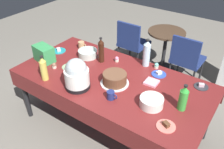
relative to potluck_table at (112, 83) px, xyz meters
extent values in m
plane|color=slate|center=(0.00, 0.00, -0.69)|extent=(9.00, 9.00, 0.00)
cube|color=maroon|center=(0.00, 0.00, 0.04)|extent=(2.20, 1.10, 0.04)
cylinder|color=black|center=(-1.02, -0.47, -0.33)|extent=(0.06, 0.06, 0.71)
cylinder|color=black|center=(-1.02, 0.47, -0.33)|extent=(0.06, 0.06, 0.71)
cylinder|color=black|center=(1.02, 0.47, -0.33)|extent=(0.06, 0.06, 0.71)
cube|color=maroon|center=(0.00, -0.55, -0.07)|extent=(2.20, 0.01, 0.18)
cube|color=maroon|center=(0.00, 0.55, -0.07)|extent=(2.20, 0.01, 0.18)
cylinder|color=silver|center=(0.08, -0.07, 0.07)|extent=(0.31, 0.31, 0.01)
cylinder|color=brown|center=(0.08, -0.07, 0.13)|extent=(0.26, 0.26, 0.11)
cylinder|color=brown|center=(0.08, -0.07, 0.19)|extent=(0.25, 0.25, 0.01)
cylinder|color=black|center=(-0.21, -0.34, 0.08)|extent=(0.27, 0.27, 0.04)
cylinder|color=white|center=(-0.21, -0.34, 0.19)|extent=(0.26, 0.26, 0.17)
sphere|color=#B2BCC1|center=(-0.21, -0.34, 0.29)|extent=(0.22, 0.22, 0.22)
cylinder|color=#B2C6BC|center=(-0.53, 0.23, 0.11)|extent=(0.25, 0.25, 0.09)
cylinder|color=silver|center=(0.57, -0.16, 0.11)|extent=(0.23, 0.23, 0.09)
cylinder|color=teal|center=(-0.95, 0.12, 0.07)|extent=(0.18, 0.18, 0.01)
cube|color=beige|center=(-0.95, 0.12, 0.09)|extent=(0.08, 0.07, 0.03)
cylinder|color=#E07266|center=(0.80, -0.34, 0.07)|extent=(0.17, 0.17, 0.01)
cube|color=brown|center=(0.80, -0.34, 0.09)|extent=(0.07, 0.06, 0.04)
cylinder|color=#2D2D33|center=(0.87, 0.41, 0.07)|extent=(0.15, 0.15, 0.01)
cube|color=beige|center=(0.87, 0.41, 0.09)|extent=(0.06, 0.06, 0.03)
cylinder|color=#8CA87F|center=(-0.55, -0.11, 0.07)|extent=(0.17, 0.17, 0.01)
cube|color=brown|center=(-0.55, -0.11, 0.09)|extent=(0.07, 0.07, 0.05)
cylinder|color=#2D4CB2|center=(0.40, 0.37, 0.07)|extent=(0.17, 0.17, 0.01)
cube|color=white|center=(0.40, 0.37, 0.09)|extent=(0.06, 0.07, 0.03)
cylinder|color=beige|center=(0.31, 0.48, 0.08)|extent=(0.05, 0.05, 0.03)
sphere|color=#6BC6B2|center=(0.31, 0.48, 0.11)|extent=(0.05, 0.05, 0.05)
cylinder|color=beige|center=(-0.69, -0.22, 0.08)|extent=(0.05, 0.05, 0.03)
sphere|color=brown|center=(-0.69, -0.22, 0.11)|extent=(0.05, 0.05, 0.05)
cylinder|color=beige|center=(-0.16, 0.33, 0.08)|extent=(0.05, 0.05, 0.03)
sphere|color=pink|center=(-0.16, 0.33, 0.11)|extent=(0.05, 0.05, 0.05)
cylinder|color=silver|center=(0.18, 0.46, 0.20)|extent=(0.09, 0.09, 0.28)
cone|color=silver|center=(0.18, 0.46, 0.36)|extent=(0.08, 0.08, 0.05)
cylinder|color=black|center=(0.18, 0.46, 0.40)|extent=(0.04, 0.04, 0.02)
cylinder|color=green|center=(0.82, -0.04, 0.17)|extent=(0.08, 0.08, 0.21)
cone|color=green|center=(0.82, -0.04, 0.30)|extent=(0.07, 0.07, 0.05)
cylinder|color=black|center=(0.82, -0.04, 0.33)|extent=(0.04, 0.04, 0.02)
cylinder|color=#33190F|center=(-0.32, 0.23, 0.19)|extent=(0.07, 0.07, 0.26)
cone|color=#33190F|center=(-0.32, 0.23, 0.34)|extent=(0.06, 0.06, 0.05)
cylinder|color=black|center=(-0.32, 0.23, 0.38)|extent=(0.03, 0.03, 0.02)
cylinder|color=gold|center=(-0.60, -0.44, 0.18)|extent=(0.08, 0.08, 0.23)
cone|color=gold|center=(-0.60, -0.44, 0.31)|extent=(0.07, 0.07, 0.05)
cylinder|color=black|center=(-0.60, -0.44, 0.35)|extent=(0.03, 0.03, 0.02)
cylinder|color=navy|center=(0.19, -0.30, 0.10)|extent=(0.08, 0.08, 0.09)
torus|color=navy|center=(0.24, -0.30, 0.11)|extent=(0.06, 0.01, 0.06)
cylinder|color=tan|center=(-0.75, 0.36, 0.11)|extent=(0.09, 0.09, 0.09)
torus|color=tan|center=(-0.70, 0.36, 0.11)|extent=(0.06, 0.01, 0.06)
cube|color=#338C4C|center=(-0.91, -0.16, 0.16)|extent=(0.28, 0.20, 0.20)
cube|color=pink|center=(0.41, 0.17, 0.07)|extent=(0.14, 0.14, 0.02)
cube|color=navy|center=(-0.55, 1.46, -0.26)|extent=(0.45, 0.45, 0.05)
cube|color=navy|center=(-0.55, 1.26, -0.04)|extent=(0.42, 0.05, 0.40)
cylinder|color=black|center=(-0.36, 1.64, -0.49)|extent=(0.03, 0.03, 0.40)
cylinder|color=black|center=(-0.74, 1.65, -0.49)|extent=(0.03, 0.03, 0.40)
cylinder|color=black|center=(-0.36, 1.26, -0.49)|extent=(0.03, 0.03, 0.40)
cylinder|color=black|center=(-0.74, 1.27, -0.49)|extent=(0.03, 0.03, 0.40)
cube|color=navy|center=(0.40, 1.46, -0.26)|extent=(0.45, 0.45, 0.05)
cube|color=navy|center=(0.39, 1.26, -0.04)|extent=(0.42, 0.05, 0.40)
cylinder|color=black|center=(0.59, 1.64, -0.49)|extent=(0.03, 0.03, 0.40)
cylinder|color=black|center=(0.21, 1.65, -0.49)|extent=(0.03, 0.03, 0.40)
cylinder|color=black|center=(0.59, 1.26, -0.49)|extent=(0.03, 0.03, 0.40)
cylinder|color=black|center=(0.21, 1.27, -0.49)|extent=(0.03, 0.03, 0.40)
cylinder|color=#473323|center=(-0.05, 1.61, 0.02)|extent=(0.60, 0.60, 0.03)
cylinder|color=black|center=(-0.05, 1.61, -0.33)|extent=(0.06, 0.06, 0.67)
cylinder|color=black|center=(-0.05, 1.61, -0.68)|extent=(0.44, 0.44, 0.02)
camera|label=1|loc=(1.26, -1.81, 1.60)|focal=38.48mm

